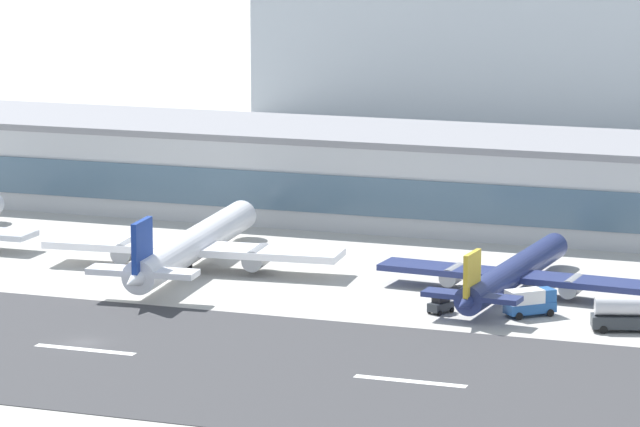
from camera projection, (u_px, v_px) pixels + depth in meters
ground_plane at (83, 343)px, 196.60m from camera, size 1400.00×1400.00×0.00m
runway_strip at (72, 349)px, 194.07m from camera, size 800.00×42.56×0.08m
runway_centreline_dash_4 at (85, 350)px, 193.53m from camera, size 12.00×1.20×0.01m
runway_centreline_dash_5 at (410, 381)px, 181.27m from camera, size 12.00×1.20×0.01m
terminal_building at (443, 178)px, 265.08m from camera, size 166.54×26.64×13.59m
distant_hotel_block at (490, 17)px, 379.88m from camera, size 97.67×33.14×43.79m
airliner_navy_tail_gate_1 at (190, 247)px, 232.26m from camera, size 40.67×48.59×10.15m
airliner_gold_tail_gate_2 at (511, 275)px, 218.65m from camera, size 34.76×39.82×8.31m
service_baggage_tug_0 at (441, 304)px, 210.17m from camera, size 2.89×3.58×2.20m
service_box_truck_1 at (530, 301)px, 208.49m from camera, size 6.04×5.83×3.25m
service_fuel_truck_2 at (629, 314)px, 201.40m from camera, size 8.89×4.92×3.95m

